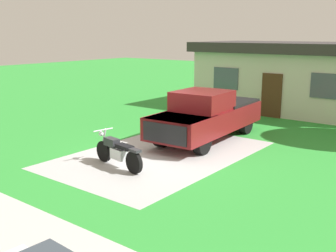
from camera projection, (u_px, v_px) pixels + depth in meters
ground_plane at (161, 154)px, 13.55m from camera, size 80.00×80.00×0.00m
driveway_pad at (161, 154)px, 13.55m from camera, size 4.75×7.42×0.01m
motorcycle at (118, 152)px, 12.17m from camera, size 2.20×0.75×1.09m
pickup_truck at (208, 115)px, 15.31m from camera, size 2.33×5.73×1.90m
neighbor_house at (293, 76)px, 21.15m from camera, size 9.60×5.60×3.50m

